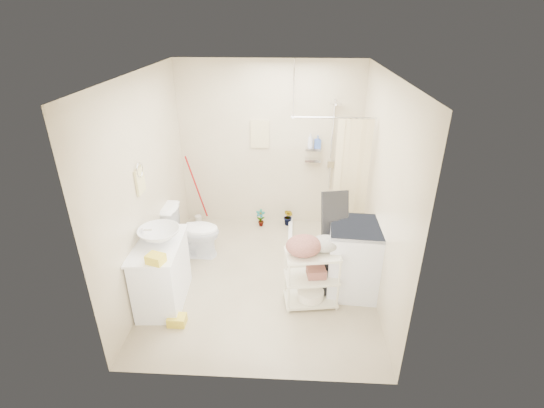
{
  "coord_description": "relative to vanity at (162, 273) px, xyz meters",
  "views": [
    {
      "loc": [
        0.35,
        -4.26,
        3.19
      ],
      "look_at": [
        0.11,
        0.25,
        0.97
      ],
      "focal_mm": 26.0,
      "sensor_mm": 36.0,
      "label": 1
    }
  ],
  "objects": [
    {
      "name": "wall_left",
      "position": [
        -0.24,
        0.52,
        0.89
      ],
      "size": [
        0.04,
        3.2,
        2.6
      ],
      "primitive_type": "cube",
      "color": "beige",
      "rests_on": "ground"
    },
    {
      "name": "toilet",
      "position": [
        0.12,
        1.03,
        -0.02
      ],
      "size": [
        0.77,
        0.44,
        0.78
      ],
      "primitive_type": "imported",
      "rotation": [
        0.0,
        0.0,
        1.56
      ],
      "color": "white",
      "rests_on": "ground"
    },
    {
      "name": "towel_ring",
      "position": [
        -0.22,
        0.32,
        1.06
      ],
      "size": [
        0.04,
        0.22,
        0.34
      ],
      "primitive_type": null,
      "color": "#E3D58A",
      "rests_on": "wall_left"
    },
    {
      "name": "shampoo_bottle_b",
      "position": [
        1.89,
        2.05,
        1.01
      ],
      "size": [
        0.1,
        0.1,
        0.19
      ],
      "primitive_type": "imported",
      "rotation": [
        0.0,
        0.0,
        0.21
      ],
      "color": "#3A5AAD",
      "rests_on": "shower"
    },
    {
      "name": "laundry_rack",
      "position": [
        1.77,
        0.05,
        0.02
      ],
      "size": [
        0.66,
        0.45,
        0.85
      ],
      "primitive_type": null,
      "rotation": [
        0.0,
        0.0,
        0.14
      ],
      "color": "beige",
      "rests_on": "ground"
    },
    {
      "name": "wall_front",
      "position": [
        1.16,
        -1.08,
        0.89
      ],
      "size": [
        2.8,
        0.04,
        2.6
      ],
      "primitive_type": "cube",
      "color": "beige",
      "rests_on": "ground"
    },
    {
      "name": "shower",
      "position": [
        2.01,
        1.57,
        0.64
      ],
      "size": [
        1.1,
        1.1,
        2.1
      ],
      "primitive_type": null,
      "color": "white",
      "rests_on": "ground"
    },
    {
      "name": "sink",
      "position": [
        0.02,
        0.05,
        0.49
      ],
      "size": [
        0.6,
        0.6,
        0.16
      ],
      "primitive_type": "imported",
      "rotation": [
        0.0,
        0.0,
        -0.3
      ],
      "color": "silver",
      "rests_on": "vanity"
    },
    {
      "name": "tp_holder",
      "position": [
        -0.2,
        0.57,
        0.31
      ],
      "size": [
        0.08,
        0.12,
        0.14
      ],
      "primitive_type": null,
      "color": "silver",
      "rests_on": "wall_left"
    },
    {
      "name": "hanging_towel",
      "position": [
        1.01,
        2.1,
        1.09
      ],
      "size": [
        0.28,
        0.03,
        0.42
      ],
      "primitive_type": "cube",
      "color": "beige",
      "rests_on": "wall_back"
    },
    {
      "name": "floor",
      "position": [
        1.16,
        0.52,
        -0.41
      ],
      "size": [
        3.2,
        3.2,
        0.0
      ],
      "primitive_type": "plane",
      "color": "tan",
      "rests_on": "ground"
    },
    {
      "name": "wall_back",
      "position": [
        1.16,
        2.12,
        0.89
      ],
      "size": [
        2.8,
        0.04,
        2.6
      ],
      "primitive_type": "cube",
      "color": "beige",
      "rests_on": "ground"
    },
    {
      "name": "ceiling",
      "position": [
        1.16,
        0.52,
        2.19
      ],
      "size": [
        2.8,
        3.2,
        0.04
      ],
      "primitive_type": "cube",
      "color": "silver",
      "rests_on": "ground"
    },
    {
      "name": "shampoo_bottle_a",
      "position": [
        1.78,
        2.05,
        1.02
      ],
      "size": [
        0.1,
        0.1,
        0.21
      ],
      "primitive_type": "imported",
      "rotation": [
        0.0,
        0.0,
        0.19
      ],
      "color": "silver",
      "rests_on": "shower"
    },
    {
      "name": "potted_plant_b",
      "position": [
        1.47,
        1.97,
        -0.25
      ],
      "size": [
        0.21,
        0.21,
        0.3
      ],
      "primitive_type": "imported",
      "rotation": [
        0.0,
        0.0,
        -0.83
      ],
      "color": "brown",
      "rests_on": "ground"
    },
    {
      "name": "potted_plant_a",
      "position": [
        1.02,
        1.91,
        -0.26
      ],
      "size": [
        0.16,
        0.12,
        0.29
      ],
      "primitive_type": "imported",
      "rotation": [
        0.0,
        0.0,
        -0.07
      ],
      "color": "brown",
      "rests_on": "ground"
    },
    {
      "name": "wall_right",
      "position": [
        2.56,
        0.52,
        0.89
      ],
      "size": [
        0.04,
        3.2,
        2.6
      ],
      "primitive_type": "cube",
      "color": "beige",
      "rests_on": "ground"
    },
    {
      "name": "floor_basket",
      "position": [
        0.26,
        -0.4,
        -0.33
      ],
      "size": [
        0.29,
        0.22,
        0.16
      ],
      "primitive_type": "cube",
      "rotation": [
        0.0,
        0.0,
        -0.0
      ],
      "color": "yellow",
      "rests_on": "ground"
    },
    {
      "name": "vanity",
      "position": [
        0.0,
        0.0,
        0.0
      ],
      "size": [
        0.56,
        0.95,
        0.81
      ],
      "primitive_type": "cube",
      "rotation": [
        0.0,
        0.0,
        0.05
      ],
      "color": "white",
      "rests_on": "ground"
    },
    {
      "name": "washing_machine",
      "position": [
        2.3,
        0.34,
        0.06
      ],
      "size": [
        0.67,
        0.69,
        0.92
      ],
      "primitive_type": "cube",
      "rotation": [
        0.0,
        0.0,
        -0.07
      ],
      "color": "silver",
      "rests_on": "ground"
    },
    {
      "name": "mop",
      "position": [
        -0.04,
        1.99,
        0.19
      ],
      "size": [
        0.14,
        0.14,
        1.19
      ],
      "primitive_type": null,
      "rotation": [
        0.0,
        0.0,
        -0.29
      ],
      "color": "#A2090C",
      "rests_on": "ground"
    },
    {
      "name": "counter_basket",
      "position": [
        0.11,
        -0.38,
        0.46
      ],
      "size": [
        0.21,
        0.19,
        0.1
      ],
      "primitive_type": "cube",
      "rotation": [
        0.0,
        0.0,
        -0.31
      ],
      "color": "yellow",
      "rests_on": "vanity"
    },
    {
      "name": "ironing_board",
      "position": [
        2.06,
        0.37,
        0.25
      ],
      "size": [
        0.38,
        0.28,
        1.32
      ],
      "primitive_type": null,
      "rotation": [
        0.0,
        0.0,
        0.5
      ],
      "color": "black",
      "rests_on": "ground"
    }
  ]
}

